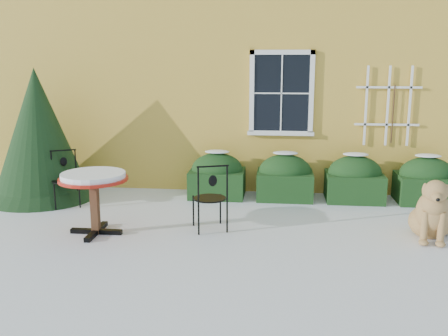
# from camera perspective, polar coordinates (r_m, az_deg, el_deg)

# --- Properties ---
(ground) EXTENTS (80.00, 80.00, 0.00)m
(ground) POSITION_cam_1_polar(r_m,az_deg,el_deg) (7.29, -0.85, -8.58)
(ground) COLOR white
(ground) RESTS_ON ground
(house) EXTENTS (12.40, 8.40, 6.40)m
(house) POSITION_cam_1_polar(r_m,az_deg,el_deg) (13.81, 2.77, 14.73)
(house) COLOR yellow
(house) RESTS_ON ground
(hedge_row) EXTENTS (4.95, 0.80, 0.91)m
(hedge_row) POSITION_cam_1_polar(r_m,az_deg,el_deg) (9.60, 10.85, -1.20)
(hedge_row) COLOR black
(hedge_row) RESTS_ON ground
(evergreen_shrub) EXTENTS (2.04, 2.04, 2.47)m
(evergreen_shrub) POSITION_cam_1_polar(r_m,az_deg,el_deg) (10.06, -20.33, 2.29)
(evergreen_shrub) COLOR black
(evergreen_shrub) RESTS_ON ground
(bistro_table) EXTENTS (1.03, 1.03, 0.95)m
(bistro_table) POSITION_cam_1_polar(r_m,az_deg,el_deg) (7.70, -14.68, -1.69)
(bistro_table) COLOR black
(bistro_table) RESTS_ON ground
(patio_chair_near) EXTENTS (0.61, 0.60, 1.06)m
(patio_chair_near) POSITION_cam_1_polar(r_m,az_deg,el_deg) (7.68, -1.56, -3.33)
(patio_chair_near) COLOR black
(patio_chair_near) RESTS_ON ground
(patio_chair_far) EXTENTS (0.60, 0.60, 1.01)m
(patio_chair_far) POSITION_cam_1_polar(r_m,az_deg,el_deg) (9.45, -17.68, -1.15)
(patio_chair_far) COLOR black
(patio_chair_far) RESTS_ON ground
(dog) EXTENTS (0.72, 1.04, 0.97)m
(dog) POSITION_cam_1_polar(r_m,az_deg,el_deg) (7.92, 22.66, -4.89)
(dog) COLOR tan
(dog) RESTS_ON ground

